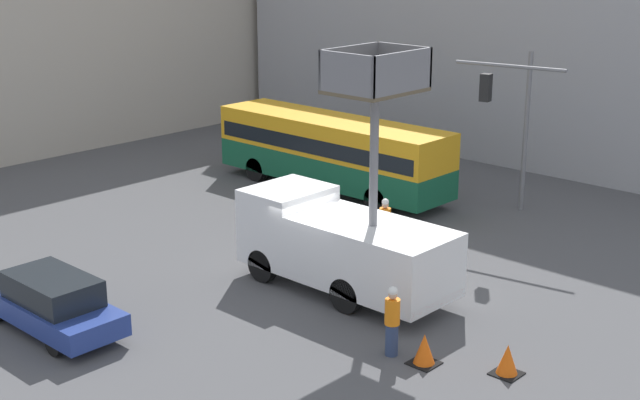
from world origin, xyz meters
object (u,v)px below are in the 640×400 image
object	(u,v)px
traffic_cone_near_truck	(424,350)
parked_car_curbside	(50,302)
traffic_cone_mid_road	(507,360)
utility_truck	(342,239)
road_worker_near_truck	(392,321)
road_worker_directing	(385,225)
city_bus	(332,148)
traffic_light_pole	(513,109)

from	to	relation	value
traffic_cone_near_truck	parked_car_curbside	xyz separation A→B (m)	(-5.08, 8.34, 0.41)
traffic_cone_mid_road	utility_truck	bearing A→B (deg)	79.35
road_worker_near_truck	traffic_cone_near_truck	bearing A→B (deg)	121.67
road_worker_near_truck	road_worker_directing	xyz separation A→B (m)	(5.67, 4.81, -0.01)
city_bus	road_worker_directing	distance (m)	7.35
traffic_cone_near_truck	road_worker_near_truck	bearing A→B (deg)	100.62
city_bus	traffic_cone_near_truck	bearing A→B (deg)	129.92
utility_truck	parked_car_curbside	size ratio (longest dim) A/B	1.48
utility_truck	traffic_cone_near_truck	size ratio (longest dim) A/B	9.11
traffic_cone_near_truck	traffic_light_pole	bearing A→B (deg)	22.32
road_worker_directing	parked_car_curbside	distance (m)	10.92
road_worker_directing	utility_truck	bearing A→B (deg)	18.52
parked_car_curbside	road_worker_directing	bearing A→B (deg)	-14.07
road_worker_directing	traffic_cone_near_truck	size ratio (longest dim) A/B	2.30
traffic_light_pole	parked_car_curbside	world-z (taller)	traffic_light_pole
traffic_light_pole	traffic_cone_near_truck	xyz separation A→B (m)	(-11.12, -4.56, -3.70)
traffic_cone_near_truck	parked_car_curbside	distance (m)	9.78
utility_truck	road_worker_directing	distance (m)	3.69
traffic_light_pole	traffic_cone_mid_road	size ratio (longest dim) A/B	7.77
traffic_cone_mid_road	parked_car_curbside	bearing A→B (deg)	120.69
city_bus	utility_truck	bearing A→B (deg)	123.09
road_worker_directing	traffic_light_pole	bearing A→B (deg)	168.11
traffic_light_pole	traffic_cone_near_truck	world-z (taller)	traffic_light_pole
utility_truck	parked_car_curbside	world-z (taller)	utility_truck
utility_truck	road_worker_directing	world-z (taller)	utility_truck
city_bus	traffic_light_pole	world-z (taller)	traffic_light_pole
utility_truck	city_bus	xyz separation A→B (m)	(7.52, 7.23, 0.15)
utility_truck	traffic_cone_mid_road	bearing A→B (deg)	-100.65
road_worker_directing	parked_car_curbside	size ratio (longest dim) A/B	0.37
traffic_cone_near_truck	parked_car_curbside	size ratio (longest dim) A/B	0.16
road_worker_near_truck	parked_car_curbside	world-z (taller)	road_worker_near_truck
road_worker_directing	traffic_cone_mid_road	size ratio (longest dim) A/B	2.36
city_bus	traffic_light_pole	xyz separation A→B (m)	(1.51, -7.16, 2.34)
traffic_light_pole	traffic_cone_near_truck	size ratio (longest dim) A/B	7.59
city_bus	parked_car_curbside	distance (m)	15.11
traffic_light_pole	road_worker_near_truck	size ratio (longest dim) A/B	3.26
road_worker_near_truck	road_worker_directing	bearing A→B (deg)	-118.64
traffic_cone_near_truck	traffic_cone_mid_road	bearing A→B (deg)	-62.64
utility_truck	road_worker_near_truck	bearing A→B (deg)	-121.80
utility_truck	parked_car_curbside	distance (m)	8.17
city_bus	road_worker_near_truck	xyz separation A→B (m)	(-9.77, -10.85, -0.82)
traffic_cone_mid_road	parked_car_curbside	xyz separation A→B (m)	(-5.99, 10.09, 0.41)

